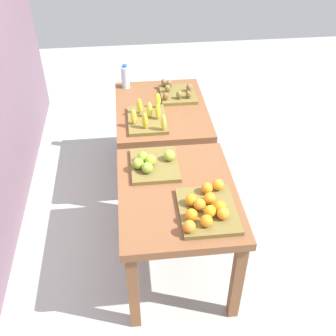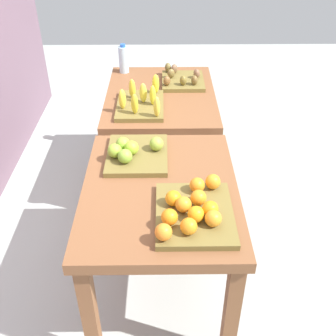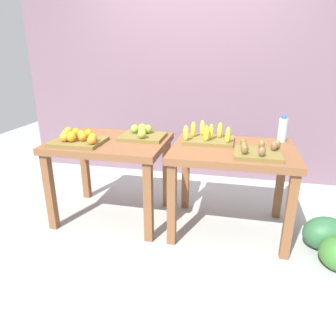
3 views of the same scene
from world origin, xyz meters
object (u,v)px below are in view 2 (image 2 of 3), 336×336
at_px(watermelon_pile, 185,116).
at_px(banana_crate, 141,102).
at_px(orange_bin, 193,211).
at_px(kiwi_bin, 182,79).
at_px(water_bottle, 124,59).
at_px(display_table_left, 160,204).
at_px(apple_bin, 135,152).
at_px(display_table_right, 161,108).

bearing_deg(watermelon_pile, banana_crate, 161.54).
height_order(orange_bin, kiwi_bin, orange_bin).
height_order(orange_bin, water_bottle, water_bottle).
relative_size(display_table_left, apple_bin, 2.60).
bearing_deg(water_bottle, banana_crate, -165.69).
height_order(banana_crate, kiwi_bin, banana_crate).
distance_m(orange_bin, water_bottle, 1.82).
bearing_deg(display_table_right, banana_crate, 149.85).
height_order(display_table_left, water_bottle, water_bottle).
bearing_deg(orange_bin, water_bottle, 14.36).
relative_size(orange_bin, apple_bin, 1.13).
relative_size(kiwi_bin, watermelon_pile, 0.55).
relative_size(orange_bin, watermelon_pile, 0.67).
bearing_deg(orange_bin, display_table_left, 33.57).
bearing_deg(display_table_left, kiwi_bin, -7.11).
relative_size(apple_bin, kiwi_bin, 1.09).
bearing_deg(orange_bin, watermelon_pile, -2.11).
bearing_deg(watermelon_pile, apple_bin, 167.58).
xyz_separation_m(apple_bin, banana_crate, (0.62, -0.01, 0.01)).
relative_size(display_table_right, apple_bin, 2.60).
distance_m(banana_crate, kiwi_bin, 0.51).
bearing_deg(banana_crate, orange_bin, -165.61).
height_order(display_table_right, orange_bin, orange_bin).
distance_m(orange_bin, kiwi_bin, 1.54).
relative_size(display_table_right, banana_crate, 2.36).
bearing_deg(watermelon_pile, water_bottle, 130.98).
relative_size(banana_crate, water_bottle, 1.91).
bearing_deg(kiwi_bin, display_table_right, 139.23).
relative_size(orange_bin, kiwi_bin, 1.23).
distance_m(display_table_right, apple_bin, 0.87).
bearing_deg(water_bottle, display_table_right, -144.23).
height_order(display_table_left, display_table_right, same).
distance_m(banana_crate, water_bottle, 0.67).
distance_m(display_table_right, banana_crate, 0.31).
bearing_deg(kiwi_bin, watermelon_pile, -6.05).
height_order(display_table_right, kiwi_bin, kiwi_bin).
xyz_separation_m(display_table_left, kiwi_bin, (1.31, -0.16, 0.15)).
bearing_deg(apple_bin, display_table_right, -9.63).
distance_m(orange_bin, apple_bin, 0.59).
height_order(apple_bin, watermelon_pile, apple_bin).
xyz_separation_m(banana_crate, water_bottle, (0.64, 0.16, 0.06)).
distance_m(apple_bin, kiwi_bin, 1.08).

